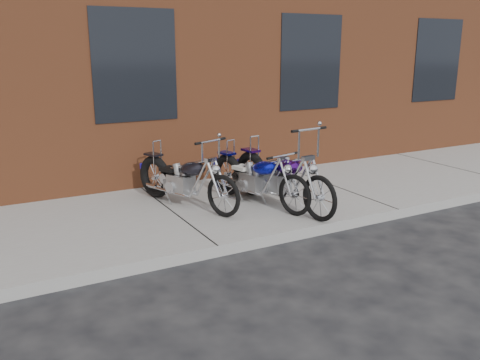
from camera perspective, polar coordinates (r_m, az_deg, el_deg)
ground at (r=6.29m, az=-2.48°, el=-8.66°), size 120.00×120.00×0.00m
sidewalk at (r=7.55m, az=-7.52°, el=-4.10°), size 22.00×3.00×0.15m
chopper_purple at (r=7.66m, az=4.53°, el=0.02°), size 0.55×2.26×1.27m
chopper_blue at (r=7.77m, az=1.86°, el=0.04°), size 0.68×2.06×0.91m
chopper_third at (r=7.69m, az=-6.25°, el=-0.13°), size 0.87×2.03×1.08m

